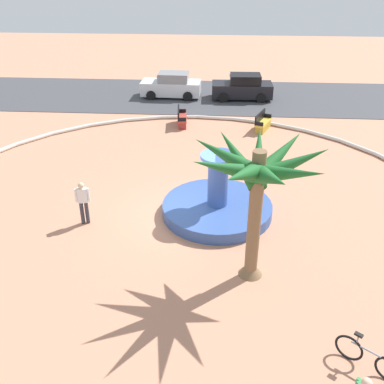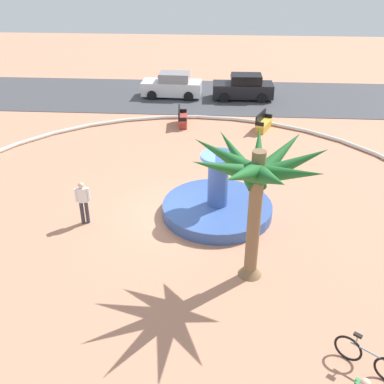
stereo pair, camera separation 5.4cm
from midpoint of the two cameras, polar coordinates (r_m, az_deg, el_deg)
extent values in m
plane|color=tan|center=(17.01, -1.49, -2.99)|extent=(80.00, 80.00, 0.00)
torus|color=silver|center=(16.96, -1.49, -2.71)|extent=(22.19, 22.19, 0.20)
cube|color=#424247|center=(31.21, 1.08, 12.27)|extent=(48.00, 8.00, 0.03)
cylinder|color=#38569E|center=(16.99, 3.16, -2.17)|extent=(4.20, 4.20, 0.45)
cylinder|color=#236093|center=(17.01, 3.16, -2.28)|extent=(3.69, 3.69, 0.34)
cylinder|color=#38569E|center=(16.41, 3.27, 1.38)|extent=(0.76, 0.76, 1.93)
cylinder|color=#3D5FAD|center=(15.96, 3.38, 4.63)|extent=(1.34, 1.34, 0.12)
cylinder|color=brown|center=(13.04, 7.97, -3.26)|extent=(0.40, 0.40, 4.22)
cone|color=brown|center=(14.12, 7.46, -9.67)|extent=(0.75, 0.75, 0.50)
cone|color=#1E6028|center=(12.46, 12.82, 3.64)|extent=(2.18, 0.85, 1.31)
cone|color=#1E6028|center=(12.93, 11.17, 4.81)|extent=(1.85, 1.95, 1.30)
cone|color=#1E6028|center=(13.08, 8.47, 4.65)|extent=(0.69, 2.09, 1.55)
cone|color=#1E6028|center=(12.88, 5.87, 4.49)|extent=(1.70, 1.98, 1.53)
cone|color=#1E6028|center=(12.49, 4.29, 4.63)|extent=(2.19, 1.33, 1.22)
cone|color=#1E6028|center=(11.80, 4.35, 3.06)|extent=(2.18, 1.38, 1.24)
cone|color=#1E6028|center=(11.35, 6.55, 2.21)|extent=(1.48, 2.16, 1.12)
cone|color=#1E6028|center=(11.36, 10.00, 1.74)|extent=(1.05, 2.21, 1.20)
cone|color=#1E6028|center=(11.72, 12.35, 2.32)|extent=(1.99, 1.81, 1.21)
cube|color=#B73D33|center=(25.72, -1.34, 9.57)|extent=(0.63, 1.64, 0.12)
cube|color=black|center=(25.62, -1.82, 10.20)|extent=(0.21, 1.60, 0.50)
cube|color=#9C342B|center=(25.80, -1.33, 9.04)|extent=(0.58, 1.50, 0.39)
cube|color=black|center=(26.38, -1.33, 10.40)|extent=(0.45, 0.12, 0.24)
cube|color=black|center=(24.96, -1.35, 9.30)|extent=(0.45, 0.12, 0.24)
cube|color=gold|center=(25.29, 9.13, 8.86)|extent=(1.07, 1.67, 0.12)
cube|color=black|center=(25.24, 8.72, 9.59)|extent=(0.68, 1.51, 0.50)
cube|color=gold|center=(25.37, 9.08, 8.33)|extent=(0.98, 1.54, 0.39)
cube|color=black|center=(25.92, 9.67, 9.65)|extent=(0.45, 0.24, 0.24)
cube|color=black|center=(24.56, 8.61, 8.64)|extent=(0.45, 0.24, 0.24)
torus|color=black|center=(12.19, 19.47, -18.44)|extent=(0.61, 0.48, 0.72)
cylinder|color=#99999E|center=(11.94, 21.95, -18.60)|extent=(0.79, 0.61, 0.05)
cylinder|color=#99999E|center=(11.89, 20.47, -17.45)|extent=(0.04, 0.04, 0.30)
cube|color=black|center=(11.77, 20.62, -16.87)|extent=(0.22, 0.20, 0.06)
sphere|color=beige|center=(10.09, 21.50, -21.99)|extent=(0.22, 0.22, 0.22)
cylinder|color=#33333D|center=(16.79, -14.09, -2.60)|extent=(0.14, 0.14, 0.91)
cylinder|color=#33333D|center=(16.77, -13.48, -2.57)|extent=(0.14, 0.14, 0.91)
cube|color=white|center=(16.42, -14.08, -0.40)|extent=(0.37, 0.26, 0.56)
sphere|color=beige|center=(16.23, -14.25, 0.83)|extent=(0.22, 0.22, 0.22)
cylinder|color=white|center=(16.45, -14.84, -0.45)|extent=(0.09, 0.09, 0.53)
cylinder|color=white|center=(16.39, -13.32, -0.35)|extent=(0.09, 0.09, 0.53)
cube|color=silver|center=(30.95, -2.79, 13.29)|extent=(4.05, 1.83, 0.90)
cube|color=gray|center=(30.73, -2.44, 14.60)|extent=(2.05, 1.51, 0.60)
cube|color=#333D47|center=(30.89, -4.14, 14.47)|extent=(0.34, 1.37, 0.51)
cylinder|color=black|center=(30.43, -5.37, 12.31)|extent=(0.65, 0.24, 0.64)
cylinder|color=black|center=(32.04, -4.81, 13.19)|extent=(0.65, 0.24, 0.64)
cylinder|color=black|center=(30.08, -0.61, 12.23)|extent=(0.65, 0.24, 0.64)
cylinder|color=black|center=(31.70, -0.27, 13.12)|extent=(0.65, 0.24, 0.64)
cube|color=black|center=(30.63, 6.40, 12.99)|extent=(4.04, 1.79, 0.90)
cube|color=black|center=(30.46, 6.86, 14.29)|extent=(2.03, 1.49, 0.60)
cube|color=#333D47|center=(30.42, 5.11, 14.21)|extent=(0.32, 1.37, 0.51)
cylinder|color=black|center=(29.85, 4.03, 12.03)|extent=(0.64, 0.23, 0.64)
cylinder|color=black|center=(31.48, 3.97, 12.94)|extent=(0.64, 0.23, 0.64)
cylinder|color=black|center=(30.02, 8.87, 11.86)|extent=(0.64, 0.23, 0.64)
cylinder|color=black|center=(31.64, 8.58, 12.77)|extent=(0.64, 0.23, 0.64)
camera|label=1|loc=(0.03, -90.09, -0.05)|focal=41.30mm
camera|label=2|loc=(0.03, 89.91, 0.05)|focal=41.30mm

